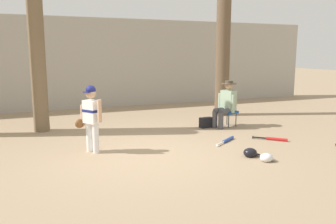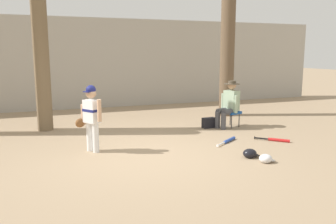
% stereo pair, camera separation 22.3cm
% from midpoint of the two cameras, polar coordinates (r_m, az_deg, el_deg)
% --- Properties ---
extents(ground_plane, '(60.00, 60.00, 0.00)m').
position_cam_midpoint_polar(ground_plane, '(6.55, -4.60, -7.25)').
color(ground_plane, '#9E8466').
extents(concrete_back_wall, '(18.00, 0.36, 3.09)m').
position_cam_midpoint_polar(concrete_back_wall, '(12.41, -13.65, 7.79)').
color(concrete_back_wall, '#ADA89E').
rests_on(concrete_back_wall, ground).
extents(tree_near_player, '(0.54, 0.54, 4.86)m').
position_cam_midpoint_polar(tree_near_player, '(8.96, -21.53, 10.65)').
color(tree_near_player, brown).
rests_on(tree_near_player, ground).
extents(tree_behind_spectator, '(0.57, 0.57, 6.09)m').
position_cam_midpoint_polar(tree_behind_spectator, '(10.76, 8.55, 14.22)').
color(tree_behind_spectator, brown).
rests_on(tree_behind_spectator, ground).
extents(young_ballplayer, '(0.50, 0.52, 1.31)m').
position_cam_midpoint_polar(young_ballplayer, '(6.79, -13.53, -0.41)').
color(young_ballplayer, white).
rests_on(young_ballplayer, ground).
extents(folding_stool, '(0.51, 0.51, 0.41)m').
position_cam_midpoint_polar(folding_stool, '(9.16, 9.18, -0.10)').
color(folding_stool, '#194C9E').
rests_on(folding_stool, ground).
extents(seated_spectator, '(0.68, 0.53, 1.20)m').
position_cam_midpoint_polar(seated_spectator, '(9.04, 8.83, 1.56)').
color(seated_spectator, '#47474C').
rests_on(seated_spectator, ground).
extents(handbag_beside_stool, '(0.35, 0.20, 0.26)m').
position_cam_midpoint_polar(handbag_beside_stool, '(8.97, 5.62, -1.74)').
color(handbag_beside_stool, black).
rests_on(handbag_beside_stool, ground).
extents(bat_red_barrel, '(0.58, 0.58, 0.07)m').
position_cam_midpoint_polar(bat_red_barrel, '(7.96, 16.33, -4.29)').
color(bat_red_barrel, red).
rests_on(bat_red_barrel, ground).
extents(bat_blue_youth, '(0.71, 0.52, 0.07)m').
position_cam_midpoint_polar(bat_blue_youth, '(7.64, 8.88, -4.60)').
color(bat_blue_youth, '#2347AD').
rests_on(bat_blue_youth, ground).
extents(batting_helmet_black, '(0.31, 0.23, 0.18)m').
position_cam_midpoint_polar(batting_helmet_black, '(6.62, 12.47, -6.58)').
color(batting_helmet_black, black).
rests_on(batting_helmet_black, ground).
extents(batting_helmet_white, '(0.28, 0.21, 0.16)m').
position_cam_midpoint_polar(batting_helmet_white, '(6.41, 14.96, -7.29)').
color(batting_helmet_white, silver).
rests_on(batting_helmet_white, ground).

